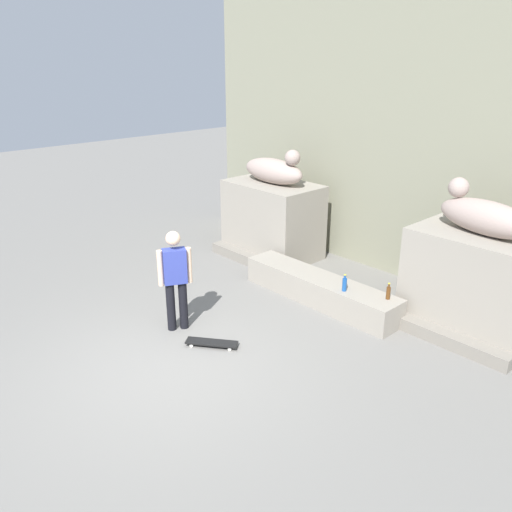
{
  "coord_description": "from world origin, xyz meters",
  "views": [
    {
      "loc": [
        5.48,
        -3.38,
        4.19
      ],
      "look_at": [
        -0.36,
        2.01,
        1.1
      ],
      "focal_mm": 36.56,
      "sensor_mm": 36.0,
      "label": 1
    }
  ],
  "objects_px": {
    "statue_reclining_right": "(485,216)",
    "bottle_brown": "(388,293)",
    "statue_reclining_left": "(275,170)",
    "skater": "(175,276)",
    "bottle_blue": "(345,284)",
    "skateboard": "(212,343)"
  },
  "relations": [
    {
      "from": "statue_reclining_left",
      "to": "bottle_brown",
      "type": "bearing_deg",
      "value": -14.59
    },
    {
      "from": "skater",
      "to": "bottle_brown",
      "type": "distance_m",
      "value": 3.43
    },
    {
      "from": "skater",
      "to": "statue_reclining_right",
      "type": "bearing_deg",
      "value": 164.08
    },
    {
      "from": "statue_reclining_left",
      "to": "skateboard",
      "type": "height_order",
      "value": "statue_reclining_left"
    },
    {
      "from": "statue_reclining_left",
      "to": "bottle_blue",
      "type": "height_order",
      "value": "statue_reclining_left"
    },
    {
      "from": "skater",
      "to": "skateboard",
      "type": "relative_size",
      "value": 2.2
    },
    {
      "from": "statue_reclining_right",
      "to": "bottle_brown",
      "type": "distance_m",
      "value": 1.87
    },
    {
      "from": "statue_reclining_right",
      "to": "bottle_brown",
      "type": "xyz_separation_m",
      "value": [
        -0.94,
        -0.94,
        -1.31
      ]
    },
    {
      "from": "bottle_brown",
      "to": "bottle_blue",
      "type": "relative_size",
      "value": 0.95
    },
    {
      "from": "statue_reclining_left",
      "to": "statue_reclining_right",
      "type": "bearing_deg",
      "value": 0.09
    },
    {
      "from": "bottle_brown",
      "to": "bottle_blue",
      "type": "height_order",
      "value": "bottle_blue"
    },
    {
      "from": "skater",
      "to": "bottle_brown",
      "type": "height_order",
      "value": "skater"
    },
    {
      "from": "statue_reclining_left",
      "to": "statue_reclining_right",
      "type": "relative_size",
      "value": 0.96
    },
    {
      "from": "statue_reclining_right",
      "to": "skater",
      "type": "height_order",
      "value": "statue_reclining_right"
    },
    {
      "from": "statue_reclining_right",
      "to": "skater",
      "type": "relative_size",
      "value": 1.0
    },
    {
      "from": "statue_reclining_left",
      "to": "bottle_brown",
      "type": "height_order",
      "value": "statue_reclining_left"
    },
    {
      "from": "statue_reclining_right",
      "to": "bottle_brown",
      "type": "height_order",
      "value": "statue_reclining_right"
    },
    {
      "from": "skateboard",
      "to": "bottle_brown",
      "type": "xyz_separation_m",
      "value": [
        1.42,
        2.53,
        0.53
      ]
    },
    {
      "from": "statue_reclining_right",
      "to": "skateboard",
      "type": "relative_size",
      "value": 2.2
    },
    {
      "from": "skater",
      "to": "bottle_brown",
      "type": "xyz_separation_m",
      "value": [
        2.23,
        2.58,
        -0.33
      ]
    },
    {
      "from": "statue_reclining_right",
      "to": "bottle_brown",
      "type": "bearing_deg",
      "value": 54.2
    },
    {
      "from": "skater",
      "to": "skateboard",
      "type": "bearing_deg",
      "value": 119.46
    }
  ]
}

